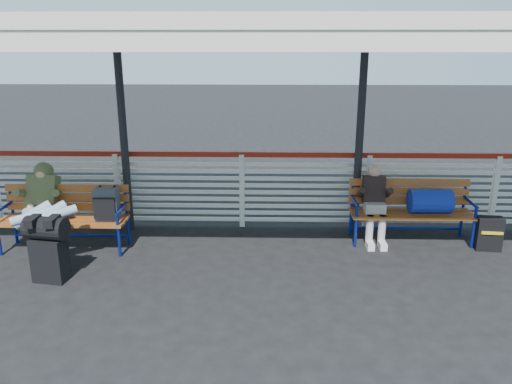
{
  "coord_description": "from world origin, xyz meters",
  "views": [
    {
      "loc": [
        0.42,
        -5.74,
        2.89
      ],
      "look_at": [
        0.25,
        1.0,
        0.86
      ],
      "focal_mm": 35.0,
      "sensor_mm": 36.0,
      "label": 1
    }
  ],
  "objects_px": {
    "bench_left": "(78,209)",
    "companion_person": "(375,203)",
    "bench_right": "(421,203)",
    "luggage_stack": "(48,246)",
    "traveler_man": "(42,209)",
    "suitcase_side": "(489,234)"
  },
  "relations": [
    {
      "from": "luggage_stack",
      "to": "traveler_man",
      "type": "bearing_deg",
      "value": 126.06
    },
    {
      "from": "suitcase_side",
      "to": "bench_right",
      "type": "bearing_deg",
      "value": 167.46
    },
    {
      "from": "traveler_man",
      "to": "luggage_stack",
      "type": "bearing_deg",
      "value": -63.3
    },
    {
      "from": "bench_right",
      "to": "suitcase_side",
      "type": "distance_m",
      "value": 1.03
    },
    {
      "from": "bench_right",
      "to": "traveler_man",
      "type": "relative_size",
      "value": 1.1
    },
    {
      "from": "bench_left",
      "to": "traveler_man",
      "type": "relative_size",
      "value": 1.1
    },
    {
      "from": "bench_left",
      "to": "bench_right",
      "type": "relative_size",
      "value": 1.0
    },
    {
      "from": "companion_person",
      "to": "traveler_man",
      "type": "bearing_deg",
      "value": -170.97
    },
    {
      "from": "traveler_man",
      "to": "suitcase_side",
      "type": "xyz_separation_m",
      "value": [
        6.25,
        0.44,
        -0.47
      ]
    },
    {
      "from": "companion_person",
      "to": "luggage_stack",
      "type": "bearing_deg",
      "value": -161.68
    },
    {
      "from": "luggage_stack",
      "to": "bench_right",
      "type": "relative_size",
      "value": 0.47
    },
    {
      "from": "luggage_stack",
      "to": "bench_right",
      "type": "xyz_separation_m",
      "value": [
        4.99,
        1.43,
        0.14
      ]
    },
    {
      "from": "luggage_stack",
      "to": "companion_person",
      "type": "distance_m",
      "value": 4.54
    },
    {
      "from": "luggage_stack",
      "to": "companion_person",
      "type": "xyz_separation_m",
      "value": [
        4.3,
        1.43,
        0.14
      ]
    },
    {
      "from": "bench_left",
      "to": "companion_person",
      "type": "bearing_deg",
      "value": 5.23
    },
    {
      "from": "bench_left",
      "to": "bench_right",
      "type": "height_order",
      "value": "bench_left"
    },
    {
      "from": "bench_right",
      "to": "companion_person",
      "type": "height_order",
      "value": "companion_person"
    },
    {
      "from": "companion_person",
      "to": "suitcase_side",
      "type": "relative_size",
      "value": 2.33
    },
    {
      "from": "bench_left",
      "to": "companion_person",
      "type": "xyz_separation_m",
      "value": [
        4.3,
        0.39,
        0.0
      ]
    },
    {
      "from": "luggage_stack",
      "to": "suitcase_side",
      "type": "relative_size",
      "value": 1.72
    },
    {
      "from": "bench_left",
      "to": "companion_person",
      "type": "distance_m",
      "value": 4.32
    },
    {
      "from": "luggage_stack",
      "to": "bench_left",
      "type": "bearing_deg",
      "value": 99.22
    }
  ]
}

